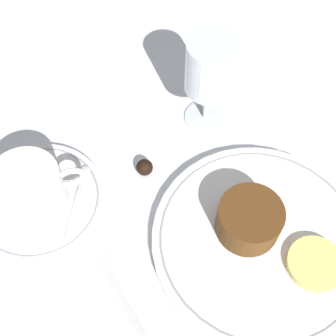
{
  "coord_description": "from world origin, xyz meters",
  "views": [
    {
      "loc": [
        -0.18,
        -0.19,
        0.52
      ],
      "look_at": [
        -0.09,
        0.08,
        0.04
      ],
      "focal_mm": 50.0,
      "sensor_mm": 36.0,
      "label": 1
    }
  ],
  "objects": [
    {
      "name": "dessert_cake",
      "position": [
        -0.02,
        -0.01,
        0.04
      ],
      "size": [
        0.07,
        0.07,
        0.04
      ],
      "color": "#563314",
      "rests_on": "dinner_plate"
    },
    {
      "name": "dinner_plate",
      "position": [
        -0.01,
        -0.02,
        0.01
      ],
      "size": [
        0.25,
        0.25,
        0.01
      ],
      "color": "white",
      "rests_on": "ground_plane"
    },
    {
      "name": "wine_glass",
      "position": [
        -0.01,
        0.17,
        0.09
      ],
      "size": [
        0.06,
        0.06,
        0.14
      ],
      "color": "silver",
      "rests_on": "ground_plane"
    },
    {
      "name": "coffee_cup",
      "position": [
        -0.25,
        0.11,
        0.04
      ],
      "size": [
        0.11,
        0.08,
        0.06
      ],
      "color": "white",
      "rests_on": "saucer"
    },
    {
      "name": "spoon",
      "position": [
        -0.2,
        0.1,
        0.01
      ],
      "size": [
        0.05,
        0.1,
        0.0
      ],
      "color": "silver",
      "rests_on": "saucer"
    },
    {
      "name": "chocolate_truffle",
      "position": [
        -0.11,
        0.11,
        0.01
      ],
      "size": [
        0.02,
        0.02,
        0.02
      ],
      "color": "black",
      "rests_on": "ground_plane"
    },
    {
      "name": "saucer",
      "position": [
        -0.25,
        0.11,
        0.01
      ],
      "size": [
        0.16,
        0.16,
        0.01
      ],
      "color": "white",
      "rests_on": "ground_plane"
    },
    {
      "name": "ground_plane",
      "position": [
        0.0,
        0.0,
        0.0
      ],
      "size": [
        3.0,
        3.0,
        0.0
      ],
      "primitive_type": "plane",
      "color": "white"
    },
    {
      "name": "pineapple_slice",
      "position": [
        0.03,
        -0.07,
        0.02
      ],
      "size": [
        0.06,
        0.06,
        0.01
      ],
      "color": "#EFE075",
      "rests_on": "dinner_plate"
    },
    {
      "name": "fork",
      "position": [
        -0.19,
        -0.02,
        0.0
      ],
      "size": [
        0.06,
        0.19,
        0.01
      ],
      "color": "silver",
      "rests_on": "ground_plane"
    }
  ]
}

